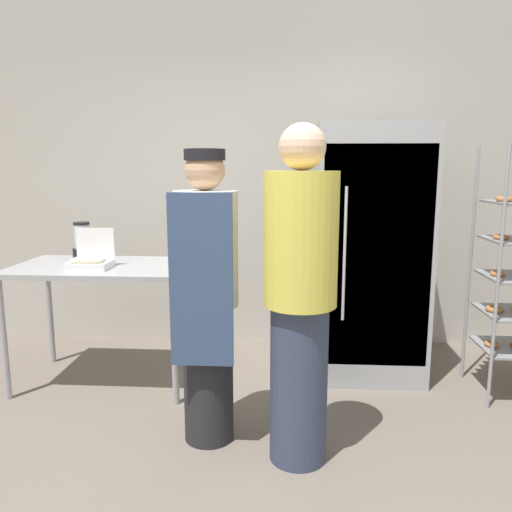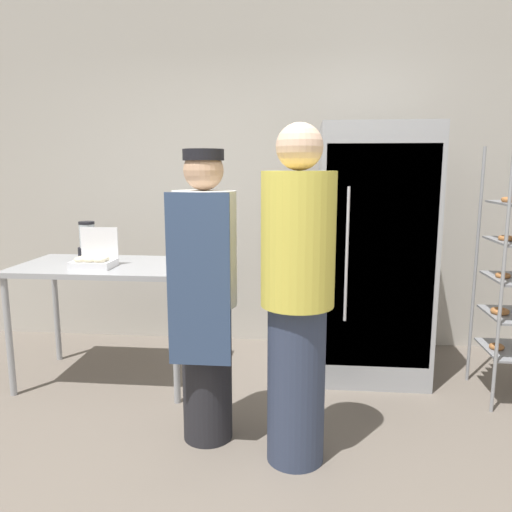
# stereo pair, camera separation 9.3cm
# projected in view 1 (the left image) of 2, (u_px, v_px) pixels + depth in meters

# --- Properties ---
(ground_plane) EXTENTS (14.00, 14.00, 0.00)m
(ground_plane) POSITION_uv_depth(u_px,v_px,m) (254.00, 490.00, 2.41)
(ground_plane) COLOR #6B6056
(back_wall) EXTENTS (6.40, 0.12, 3.04)m
(back_wall) POSITION_uv_depth(u_px,v_px,m) (271.00, 169.00, 4.30)
(back_wall) COLOR #B7B2A8
(back_wall) RESTS_ON ground_plane
(refrigerator) EXTENTS (0.79, 0.70, 1.83)m
(refrigerator) POSITION_uv_depth(u_px,v_px,m) (369.00, 253.00, 3.65)
(refrigerator) COLOR #9EA0A5
(refrigerator) RESTS_ON ground_plane
(prep_counter) EXTENTS (1.22, 0.73, 0.86)m
(prep_counter) POSITION_uv_depth(u_px,v_px,m) (103.00, 277.00, 3.51)
(prep_counter) COLOR #9EA0A5
(prep_counter) RESTS_ON ground_plane
(donut_box) EXTENTS (0.27, 0.22, 0.26)m
(donut_box) POSITION_uv_depth(u_px,v_px,m) (90.00, 261.00, 3.36)
(donut_box) COLOR white
(donut_box) RESTS_ON prep_counter
(blender_pitcher) EXTENTS (0.14, 0.14, 0.28)m
(blender_pitcher) POSITION_uv_depth(u_px,v_px,m) (82.00, 243.00, 3.65)
(blender_pitcher) COLOR black
(blender_pitcher) RESTS_ON prep_counter
(person_baker) EXTENTS (0.34, 0.36, 1.63)m
(person_baker) POSITION_uv_depth(u_px,v_px,m) (207.00, 295.00, 2.72)
(person_baker) COLOR #232328
(person_baker) RESTS_ON ground_plane
(person_customer) EXTENTS (0.37, 0.37, 1.75)m
(person_customer) POSITION_uv_depth(u_px,v_px,m) (300.00, 296.00, 2.52)
(person_customer) COLOR #333D56
(person_customer) RESTS_ON ground_plane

